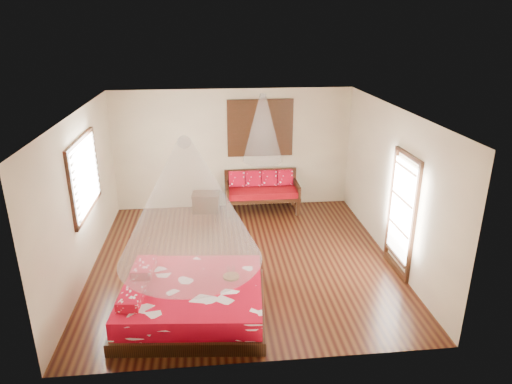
{
  "coord_description": "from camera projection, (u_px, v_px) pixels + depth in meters",
  "views": [
    {
      "loc": [
        -0.55,
        -7.55,
        4.2
      ],
      "look_at": [
        0.3,
        0.55,
        1.15
      ],
      "focal_mm": 32.0,
      "sensor_mm": 36.0,
      "label": 1
    }
  ],
  "objects": [
    {
      "name": "room",
      "position": [
        242.0,
        190.0,
        8.06
      ],
      "size": [
        5.54,
        5.54,
        2.84
      ],
      "color": "black",
      "rests_on": "ground"
    },
    {
      "name": "bed",
      "position": [
        192.0,
        300.0,
        6.9
      ],
      "size": [
        2.32,
        2.13,
        0.64
      ],
      "rotation": [
        0.0,
        0.0,
        -0.09
      ],
      "color": "black",
      "rests_on": "floor"
    },
    {
      "name": "daybed",
      "position": [
        262.0,
        189.0,
        10.65
      ],
      "size": [
        1.71,
        0.76,
        0.94
      ],
      "color": "black",
      "rests_on": "floor"
    },
    {
      "name": "storage_chest",
      "position": [
        206.0,
        202.0,
        10.69
      ],
      "size": [
        0.68,
        0.53,
        0.44
      ],
      "rotation": [
        0.0,
        0.0,
        -0.1
      ],
      "color": "black",
      "rests_on": "floor"
    },
    {
      "name": "shutter_panel",
      "position": [
        260.0,
        128.0,
        10.48
      ],
      "size": [
        1.52,
        0.06,
        1.32
      ],
      "color": "black",
      "rests_on": "wall_back"
    },
    {
      "name": "window_left",
      "position": [
        85.0,
        176.0,
        7.88
      ],
      "size": [
        0.1,
        1.74,
        1.34
      ],
      "color": "black",
      "rests_on": "wall_left"
    },
    {
      "name": "glazed_door",
      "position": [
        401.0,
        214.0,
        7.89
      ],
      "size": [
        0.08,
        1.02,
        2.16
      ],
      "color": "black",
      "rests_on": "floor"
    },
    {
      "name": "wine_tray",
      "position": [
        231.0,
        274.0,
        7.01
      ],
      "size": [
        0.25,
        0.25,
        0.2
      ],
      "rotation": [
        0.0,
        0.0,
        -0.09
      ],
      "color": "brown",
      "rests_on": "bed"
    },
    {
      "name": "mosquito_net_main",
      "position": [
        188.0,
        202.0,
        6.34
      ],
      "size": [
        2.09,
        2.09,
        1.8
      ],
      "primitive_type": "cone",
      "color": "white",
      "rests_on": "ceiling"
    },
    {
      "name": "mosquito_net_daybed",
      "position": [
        263.0,
        128.0,
        10.01
      ],
      "size": [
        0.89,
        0.89,
        1.5
      ],
      "primitive_type": "cone",
      "color": "white",
      "rests_on": "ceiling"
    }
  ]
}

